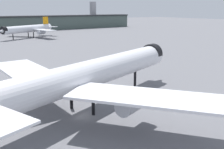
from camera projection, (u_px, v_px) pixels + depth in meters
ground at (84, 116)px, 51.49m from camera, size 900.00×900.00×0.00m
airliner_near_gate at (89, 75)px, 53.86m from camera, size 61.43×54.92×16.49m
airliner_far_taxiway at (28, 29)px, 187.07m from camera, size 46.52×41.75×14.37m
terminal_building at (28, 23)px, 248.13m from camera, size 227.99×25.13×27.59m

